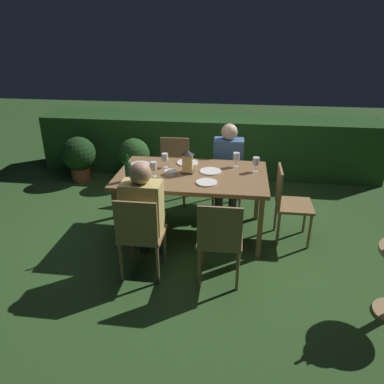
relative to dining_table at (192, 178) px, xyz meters
name	(u,v)px	position (x,y,z in m)	size (l,w,h in m)	color
ground_plane	(192,232)	(0.00, 0.00, -0.70)	(16.00, 16.00, 0.00)	#2D5123
dining_table	(192,178)	(0.00, 0.00, 0.00)	(1.68, 1.03, 0.76)	olive
chair_side_left_a	(140,233)	(-0.38, -0.90, -0.22)	(0.42, 0.40, 0.87)	#937047
person_in_mustard	(144,210)	(-0.38, -0.71, -0.07)	(0.38, 0.47, 1.15)	tan
chair_head_far	(288,201)	(1.09, 0.00, -0.22)	(0.40, 0.42, 0.87)	#937047
chair_side_right_b	(228,169)	(0.38, 0.90, -0.22)	(0.42, 0.40, 0.87)	#937047
person_in_blue	(228,164)	(0.38, 0.71, -0.07)	(0.38, 0.47, 1.15)	#426699
chair_side_right_a	(174,167)	(-0.38, 0.90, -0.22)	(0.42, 0.40, 0.87)	#937047
chair_side_left_b	(220,239)	(0.38, -0.90, -0.22)	(0.42, 0.40, 0.87)	#937047
lantern_centerpiece	(188,160)	(-0.05, 0.03, 0.20)	(0.15, 0.15, 0.27)	black
green_bottle_on_table	(128,171)	(-0.64, -0.29, 0.16)	(0.07, 0.07, 0.29)	#144723
wine_glass_a	(165,158)	(-0.34, 0.16, 0.17)	(0.08, 0.08, 0.17)	silver
wine_glass_b	(236,157)	(0.48, 0.30, 0.17)	(0.08, 0.08, 0.17)	silver
wine_glass_c	(256,162)	(0.71, 0.16, 0.17)	(0.08, 0.08, 0.17)	silver
wine_glass_d	(153,166)	(-0.41, -0.14, 0.17)	(0.08, 0.08, 0.17)	silver
plate_a	(207,182)	(0.19, -0.25, 0.06)	(0.23, 0.23, 0.01)	white
plate_b	(140,164)	(-0.65, 0.20, 0.06)	(0.22, 0.22, 0.01)	white
plate_c	(210,171)	(0.20, 0.08, 0.06)	(0.25, 0.25, 0.01)	white
plate_d	(187,163)	(-0.10, 0.33, 0.06)	(0.26, 0.26, 0.01)	white
bowl_olives	(147,169)	(-0.52, 0.00, 0.08)	(0.13, 0.13, 0.05)	#9E5138
bowl_bread	(171,172)	(-0.23, -0.06, 0.08)	(0.14, 0.14, 0.05)	silver
hedge_backdrop	(209,144)	(0.00, 2.15, -0.25)	(5.48, 0.81, 0.92)	#234C1E
potted_plant_by_hedge	(79,156)	(-1.97, 1.40, -0.30)	(0.53, 0.53, 0.71)	brown
potted_plant_corner	(134,158)	(-1.08, 1.40, -0.29)	(0.48, 0.48, 0.72)	brown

